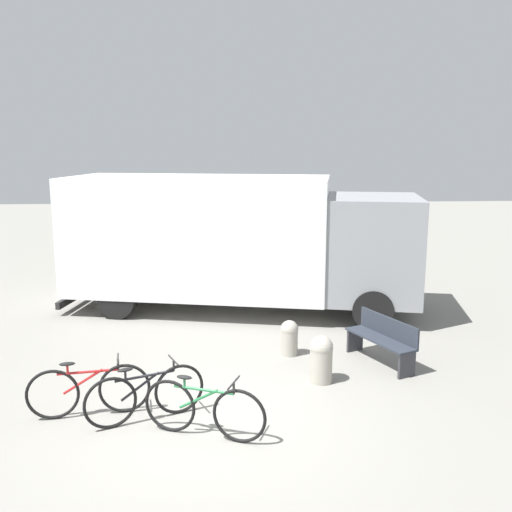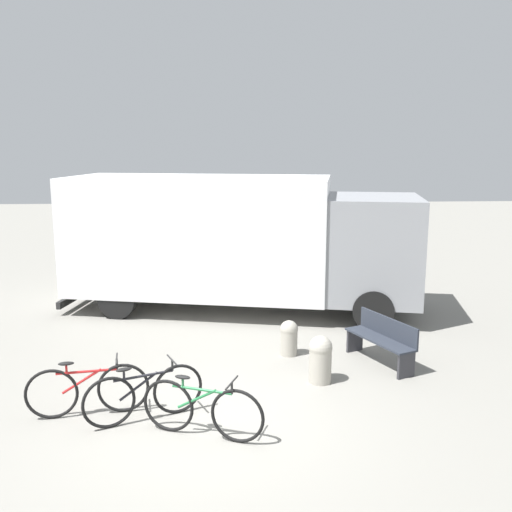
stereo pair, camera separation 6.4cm
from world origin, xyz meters
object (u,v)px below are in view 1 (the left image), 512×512
Objects in this scene: delivery_truck at (236,238)px; bicycle_near at (89,390)px; bicycle_far at (204,409)px; bollard_near_bench at (321,357)px; bollard_far_bench at (289,336)px; bicycle_middle at (145,394)px; park_bench at (383,338)px.

delivery_truck is 5.85m from bicycle_near.
bollard_near_bench is (1.86, 1.66, 0.03)m from bicycle_far.
bollard_near_bench is 1.20× the size of bollard_far_bench.
bicycle_middle is 2.92m from bollard_near_bench.
bicycle_far is 3.27m from bollard_far_bench.
park_bench is 3.91m from bicycle_far.
bicycle_near is 1.05× the size of bicycle_far.
bollard_near_bench is 1.30m from bollard_far_bench.
bollard_near_bench is at bearing 6.61° from bicycle_near.
bollard_far_bench is (3.13, 2.20, -0.04)m from bicycle_near.
bicycle_far is at bearing -138.20° from bollard_near_bench.
delivery_truck is at bearing 105.26° from bicycle_far.
delivery_truck reaches higher than bollard_far_bench.
bollard_far_bench is at bearing 48.52° from park_bench.
bollard_far_bench is at bearing 106.35° from bollard_near_bench.
bicycle_near is 1.79m from bicycle_far.
bicycle_far is at bearing -83.88° from delivery_truck.
bollard_near_bench is (3.50, 0.96, 0.03)m from bicycle_near.
bollard_near_bench is at bearing -73.65° from bollard_far_bench.
bollard_near_bench is (2.68, 1.16, 0.03)m from bicycle_middle.
bollard_far_bench is (1.49, 2.91, -0.04)m from bicycle_far.
park_bench is at bearing -43.08° from delivery_truck.
bicycle_near is at bearing 85.79° from park_bench.
bicycle_far is 2.48× the size of bollard_far_bench.
bicycle_near is at bearing 177.92° from bicycle_far.
delivery_truck is 5.13× the size of bicycle_far.
bicycle_far reaches higher than bollard_far_bench.
park_bench is at bearing -17.47° from bollard_far_bench.
delivery_truck reaches higher than bollard_near_bench.
delivery_truck is 12.75× the size of bollard_far_bench.
bicycle_near is (-2.25, -5.24, -1.30)m from delivery_truck.
bollard_far_bench is at bearing 83.90° from bicycle_far.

